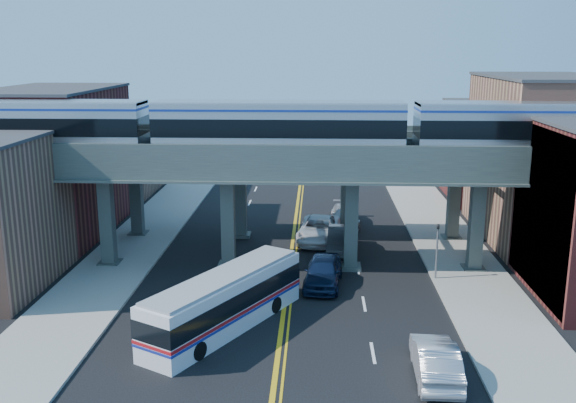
# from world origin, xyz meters

# --- Properties ---
(ground) EXTENTS (120.00, 120.00, 0.00)m
(ground) POSITION_xyz_m (0.00, 0.00, 0.00)
(ground) COLOR black
(ground) RESTS_ON ground
(sidewalk_west) EXTENTS (5.00, 70.00, 0.16)m
(sidewalk_west) POSITION_xyz_m (-11.50, 10.00, 0.08)
(sidewalk_west) COLOR gray
(sidewalk_west) RESTS_ON ground
(sidewalk_east) EXTENTS (5.00, 70.00, 0.16)m
(sidewalk_east) POSITION_xyz_m (11.50, 10.00, 0.08)
(sidewalk_east) COLOR gray
(sidewalk_east) RESTS_ON ground
(building_west_b) EXTENTS (8.00, 14.00, 11.00)m
(building_west_b) POSITION_xyz_m (-18.50, 16.00, 5.50)
(building_west_b) COLOR maroon
(building_west_b) RESTS_ON ground
(building_west_c) EXTENTS (8.00, 10.00, 8.00)m
(building_west_c) POSITION_xyz_m (-18.50, 29.00, 4.00)
(building_west_c) COLOR #98634E
(building_west_c) RESTS_ON ground
(building_east_b) EXTENTS (8.00, 14.00, 12.00)m
(building_east_b) POSITION_xyz_m (18.50, 16.00, 6.00)
(building_east_b) COLOR #98634E
(building_east_b) RESTS_ON ground
(building_east_c) EXTENTS (8.00, 10.00, 9.00)m
(building_east_c) POSITION_xyz_m (18.50, 29.00, 4.50)
(building_east_c) COLOR maroon
(building_east_c) RESTS_ON ground
(mural_panel) EXTENTS (0.10, 9.50, 9.50)m
(mural_panel) POSITION_xyz_m (14.55, 4.00, 4.75)
(mural_panel) COLOR teal
(mural_panel) RESTS_ON ground
(elevated_viaduct_near) EXTENTS (52.00, 3.60, 7.40)m
(elevated_viaduct_near) POSITION_xyz_m (0.00, 8.00, 6.47)
(elevated_viaduct_near) COLOR #3D4643
(elevated_viaduct_near) RESTS_ON ground
(elevated_viaduct_far) EXTENTS (52.00, 3.60, 7.40)m
(elevated_viaduct_far) POSITION_xyz_m (0.00, 15.00, 6.47)
(elevated_viaduct_far) COLOR #3D4643
(elevated_viaduct_far) RESTS_ON ground
(transit_train) EXTENTS (48.31, 3.03, 3.53)m
(transit_train) POSITION_xyz_m (-0.67, 8.00, 9.31)
(transit_train) COLOR black
(transit_train) RESTS_ON elevated_viaduct_near
(stop_sign) EXTENTS (0.76, 0.09, 2.63)m
(stop_sign) POSITION_xyz_m (0.30, 3.00, 1.76)
(stop_sign) COLOR slate
(stop_sign) RESTS_ON ground
(traffic_signal) EXTENTS (0.15, 0.18, 4.10)m
(traffic_signal) POSITION_xyz_m (9.20, 6.00, 2.30)
(traffic_signal) COLOR slate
(traffic_signal) RESTS_ON ground
(transit_bus) EXTENTS (7.42, 10.58, 2.78)m
(transit_bus) POSITION_xyz_m (-2.89, -1.50, 1.43)
(transit_bus) COLOR silver
(transit_bus) RESTS_ON ground
(car_lane_a) EXTENTS (2.63, 5.45, 1.79)m
(car_lane_a) POSITION_xyz_m (2.19, 4.83, 0.90)
(car_lane_a) COLOR #0E1A34
(car_lane_a) RESTS_ON ground
(car_lane_b) EXTENTS (2.35, 5.76, 1.86)m
(car_lane_b) POSITION_xyz_m (3.56, 11.14, 0.93)
(car_lane_b) COLOR #343437
(car_lane_b) RESTS_ON ground
(car_lane_c) EXTENTS (3.60, 6.61, 1.76)m
(car_lane_c) POSITION_xyz_m (1.97, 14.18, 0.88)
(car_lane_c) COLOR silver
(car_lane_c) RESTS_ON ground
(car_lane_d) EXTENTS (2.22, 5.37, 1.55)m
(car_lane_d) POSITION_xyz_m (4.11, 18.78, 0.78)
(car_lane_d) COLOR #A2A1A6
(car_lane_d) RESTS_ON ground
(car_parked_curb) EXTENTS (1.96, 5.17, 1.68)m
(car_parked_curb) POSITION_xyz_m (7.02, -6.22, 0.84)
(car_parked_curb) COLOR #A0A0A5
(car_parked_curb) RESTS_ON ground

